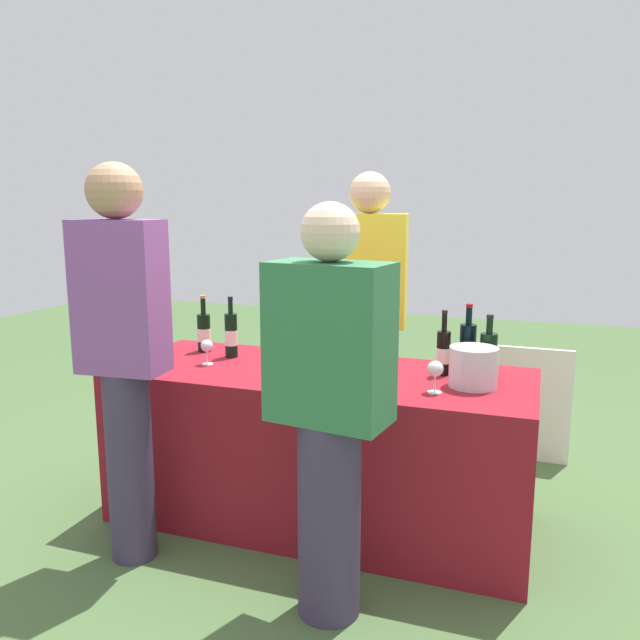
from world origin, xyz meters
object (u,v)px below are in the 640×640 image
object	(u,v)px
ice_bucket	(473,367)
menu_board	(516,403)
wine_bottle_4	(364,345)
wine_glass_0	(207,347)
wine_bottle_3	(347,343)
server_pouring	(368,312)
wine_bottle_1	(231,335)
guest_0	(123,347)
wine_bottle_6	(468,348)
guest_1	(330,405)
wine_bottle_0	(204,332)
wine_glass_2	(435,370)
wine_bottle_5	(443,352)
wine_bottle_7	(488,355)
wine_glass_1	(297,357)
wine_bottle_2	(302,340)

from	to	relation	value
ice_bucket	menu_board	world-z (taller)	ice_bucket
wine_bottle_4	wine_glass_0	xyz separation A→B (m)	(-0.76, -0.17, -0.03)
wine_bottle_4	menu_board	size ratio (longest dim) A/B	0.46
wine_glass_0	wine_bottle_3	bearing A→B (deg)	18.64
wine_bottle_3	server_pouring	distance (m)	0.57
server_pouring	wine_bottle_1	bearing A→B (deg)	37.57
guest_0	wine_bottle_6	bearing A→B (deg)	26.09
guest_1	wine_bottle_4	bearing A→B (deg)	104.97
wine_bottle_0	wine_glass_2	distance (m)	1.36
wine_bottle_1	guest_0	xyz separation A→B (m)	(-0.14, -0.72, 0.08)
wine_bottle_0	guest_1	size ratio (longest dim) A/B	0.20
wine_bottle_3	wine_glass_2	bearing A→B (deg)	-33.78
server_pouring	guest_0	xyz separation A→B (m)	(-0.72, -1.32, 0.02)
guest_0	wine_bottle_1	bearing A→B (deg)	74.37
wine_bottle_3	wine_bottle_5	bearing A→B (deg)	-3.02
wine_bottle_7	wine_glass_1	size ratio (longest dim) A/B	2.40
wine_glass_1	wine_glass_2	distance (m)	0.66
wine_bottle_3	wine_glass_2	world-z (taller)	wine_bottle_3
wine_glass_2	ice_bucket	world-z (taller)	ice_bucket
wine_bottle_3	guest_0	bearing A→B (deg)	-135.31
wine_bottle_4	server_pouring	size ratio (longest dim) A/B	0.19
ice_bucket	guest_1	xyz separation A→B (m)	(-0.45, -0.67, -0.02)
wine_glass_1	wine_glass_2	world-z (taller)	wine_glass_2
wine_bottle_2	wine_glass_1	distance (m)	0.29
wine_bottle_3	wine_bottle_7	bearing A→B (deg)	-1.71
wine_bottle_6	wine_glass_1	world-z (taller)	wine_bottle_6
wine_bottle_5	wine_glass_0	distance (m)	1.16
wine_bottle_4	guest_1	size ratio (longest dim) A/B	0.21
wine_glass_1	wine_bottle_0	bearing A→B (deg)	156.41
wine_bottle_5	wine_bottle_7	xyz separation A→B (m)	(0.20, 0.00, 0.00)
wine_glass_1	guest_1	distance (m)	0.69
wine_bottle_2	ice_bucket	distance (m)	0.90
wine_bottle_4	wine_bottle_2	bearing A→B (deg)	168.84
server_pouring	guest_1	distance (m)	1.43
wine_bottle_3	wine_bottle_2	bearing A→B (deg)	176.19
wine_bottle_4	wine_bottle_3	bearing A→B (deg)	152.53
wine_bottle_0	guest_0	size ratio (longest dim) A/B	0.18
server_pouring	ice_bucket	bearing A→B (deg)	123.91
wine_bottle_0	server_pouring	distance (m)	0.95
guest_0	guest_1	distance (m)	0.97
wine_bottle_2	menu_board	xyz separation A→B (m)	(1.04, 0.96, -0.52)
wine_bottle_0	ice_bucket	size ratio (longest dim) A/B	1.45
wine_bottle_1	wine_bottle_6	distance (m)	1.21
ice_bucket	guest_1	world-z (taller)	guest_1
wine_bottle_6	wine_glass_1	distance (m)	0.81
wine_glass_1	guest_0	bearing A→B (deg)	-140.25
wine_bottle_2	wine_bottle_3	distance (m)	0.25
wine_bottle_7	guest_1	distance (m)	0.96
guest_0	menu_board	size ratio (longest dim) A/B	2.45
ice_bucket	guest_0	xyz separation A→B (m)	(-1.40, -0.58, 0.11)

